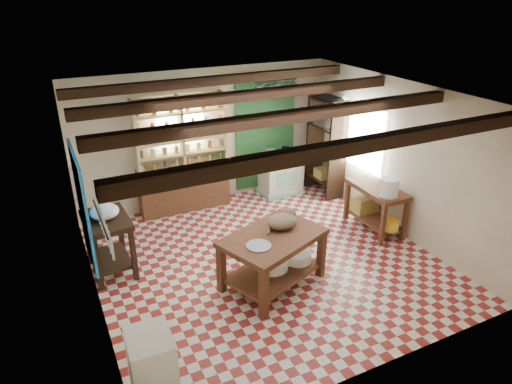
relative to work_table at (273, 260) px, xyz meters
name	(u,v)px	position (x,y,z in m)	size (l,w,h in m)	color
floor	(265,261)	(0.17, 0.56, -0.41)	(5.00, 5.00, 0.02)	maroon
ceiling	(267,96)	(0.17, 0.56, 2.20)	(5.00, 5.00, 0.02)	#4A4A4F
wall_back	(206,137)	(0.17, 3.06, 0.90)	(5.00, 0.04, 2.60)	beige
wall_front	(379,275)	(0.17, -1.94, 0.90)	(5.00, 0.04, 2.60)	beige
wall_left	(87,221)	(-2.33, 0.56, 0.90)	(0.04, 5.00, 2.60)	beige
wall_right	(399,159)	(2.67, 0.56, 0.90)	(0.04, 5.00, 2.60)	beige
ceiling_beams	(267,105)	(0.17, 0.56, 2.08)	(5.00, 3.80, 0.15)	black
blue_wall_patch	(82,206)	(-2.30, 1.46, 0.70)	(0.04, 1.40, 1.60)	#196FBC
green_wall_patch	(265,132)	(1.42, 3.03, 0.85)	(1.30, 0.04, 2.30)	#1E4C22
window_back	(180,120)	(-0.33, 3.04, 1.30)	(0.90, 0.02, 0.80)	white
window_right	(361,137)	(2.65, 1.56, 1.00)	(0.02, 1.30, 1.20)	white
utensil_rail	(102,229)	(-2.27, -0.64, 1.38)	(0.06, 0.90, 0.28)	black
pot_rack	(276,90)	(1.42, 2.61, 1.78)	(0.86, 0.12, 0.36)	black
shelving_unit	(182,155)	(-0.38, 2.87, 0.70)	(1.70, 0.34, 2.20)	tan
tall_rack	(326,146)	(2.45, 2.36, 0.60)	(0.40, 0.86, 2.00)	black
work_table	(273,260)	(0.00, 0.00, 0.00)	(1.40, 0.93, 0.79)	brown
stove	(280,175)	(1.62, 2.71, 0.00)	(0.81, 0.55, 0.79)	beige
prep_table	(110,245)	(-2.03, 1.34, 0.05)	(0.61, 0.89, 0.90)	black
white_cabinet	(152,367)	(-2.05, -1.22, 0.00)	(0.44, 0.53, 0.80)	white
right_counter	(375,208)	(2.35, 0.63, 0.01)	(0.57, 1.13, 0.81)	brown
cat	(282,221)	(0.22, 0.14, 0.50)	(0.45, 0.34, 0.20)	#84674D
steel_tray	(259,246)	(-0.31, -0.17, 0.41)	(0.34, 0.34, 0.02)	#A6A5AD
basin_large	(272,263)	(0.03, 0.06, -0.10)	(0.47, 0.47, 0.16)	white
basin_small	(297,256)	(0.46, 0.07, -0.11)	(0.41, 0.41, 0.14)	white
kettle_left	(270,153)	(1.37, 2.71, 0.51)	(0.19, 0.19, 0.22)	#A6A5AD
kettle_right	(285,151)	(1.72, 2.71, 0.49)	(0.15, 0.15, 0.19)	black
enamel_bowl	(104,212)	(-2.03, 1.34, 0.61)	(0.41, 0.41, 0.21)	white
white_bucket	(390,187)	(2.29, 0.29, 0.57)	(0.30, 0.30, 0.30)	white
wicker_basket	(364,204)	(2.37, 0.93, -0.04)	(0.41, 0.33, 0.29)	#AC8D45
yellow_tub	(391,224)	(2.34, 0.18, -0.08)	(0.26, 0.26, 0.19)	yellow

